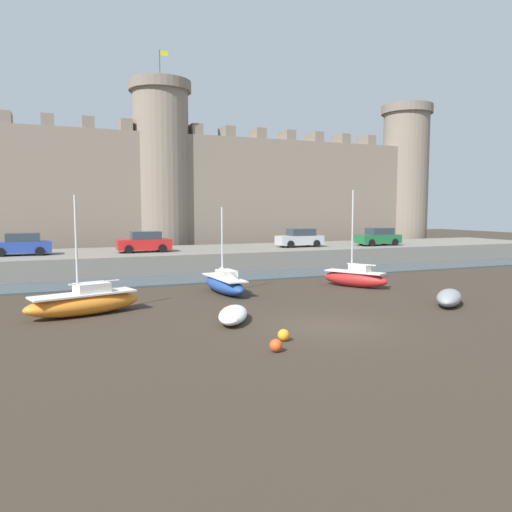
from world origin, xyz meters
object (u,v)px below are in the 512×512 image
(rowboat_foreground_centre, at_px, (449,297))
(mooring_buoy_off_centre, at_px, (284,335))
(rowboat_foreground_right, at_px, (233,314))
(sailboat_foreground_left, at_px, (224,284))
(car_quay_west, at_px, (22,245))
(car_quay_east, at_px, (144,242))
(sailboat_midflat_centre, at_px, (355,277))
(car_quay_centre_west, at_px, (378,237))
(sailboat_near_channel_right, at_px, (84,302))
(mooring_buoy_near_shore, at_px, (276,345))
(car_quay_centre_east, at_px, (300,238))

(rowboat_foreground_centre, relative_size, mooring_buoy_off_centre, 7.50)
(rowboat_foreground_right, xyz_separation_m, sailboat_foreground_left, (2.01, 7.06, 0.24))
(rowboat_foreground_right, xyz_separation_m, car_quay_west, (-9.10, 19.92, 1.95))
(car_quay_east, bearing_deg, mooring_buoy_off_centre, -87.48)
(sailboat_midflat_centre, relative_size, mooring_buoy_off_centre, 13.66)
(rowboat_foreground_right, bearing_deg, car_quay_centre_west, 41.31)
(mooring_buoy_off_centre, relative_size, car_quay_west, 0.11)
(car_quay_centre_west, bearing_deg, sailboat_near_channel_right, -151.50)
(rowboat_foreground_centre, bearing_deg, mooring_buoy_near_shore, -160.03)
(rowboat_foreground_centre, xyz_separation_m, rowboat_foreground_right, (-11.35, 0.65, -0.08))
(sailboat_midflat_centre, relative_size, car_quay_west, 1.46)
(rowboat_foreground_centre, distance_m, mooring_buoy_near_shore, 12.29)
(rowboat_foreground_right, relative_size, car_quay_west, 0.83)
(rowboat_foreground_centre, relative_size, car_quay_centre_east, 0.80)
(rowboat_foreground_centre, height_order, car_quay_west, car_quay_west)
(sailboat_near_channel_right, distance_m, car_quay_centre_west, 30.55)
(car_quay_centre_west, distance_m, car_quay_west, 30.13)
(rowboat_foreground_right, height_order, sailboat_midflat_centre, sailboat_midflat_centre)
(car_quay_east, bearing_deg, car_quay_centre_east, 0.86)
(rowboat_foreground_right, bearing_deg, mooring_buoy_off_centre, -79.99)
(car_quay_centre_west, bearing_deg, car_quay_centre_east, 171.76)
(rowboat_foreground_centre, bearing_deg, sailboat_near_channel_right, 165.18)
(sailboat_midflat_centre, xyz_separation_m, mooring_buoy_near_shore, (-10.55, -11.11, -0.37))
(mooring_buoy_near_shore, relative_size, car_quay_west, 0.11)
(sailboat_foreground_left, xyz_separation_m, car_quay_centre_east, (11.38, 12.49, 1.71))
(rowboat_foreground_right, relative_size, sailboat_foreground_left, 0.67)
(rowboat_foreground_right, height_order, car_quay_east, car_quay_east)
(rowboat_foreground_centre, bearing_deg, rowboat_foreground_right, 176.72)
(sailboat_near_channel_right, xyz_separation_m, sailboat_foreground_left, (7.82, 3.17, -0.03))
(car_quay_west, bearing_deg, sailboat_foreground_left, -49.19)
(sailboat_midflat_centre, distance_m, car_quay_centre_west, 16.27)
(rowboat_foreground_right, relative_size, mooring_buoy_off_centre, 7.73)
(rowboat_foreground_right, relative_size, car_quay_centre_east, 0.83)
(car_quay_centre_east, bearing_deg, rowboat_foreground_centre, -95.74)
(sailboat_near_channel_right, xyz_separation_m, rowboat_foreground_right, (5.81, -3.89, -0.27))
(rowboat_foreground_right, bearing_deg, car_quay_west, 114.54)
(sailboat_near_channel_right, relative_size, car_quay_centre_east, 1.33)
(rowboat_foreground_centre, bearing_deg, car_quay_centre_west, 63.21)
(rowboat_foreground_right, xyz_separation_m, car_quay_east, (-0.36, 19.35, 1.95))
(car_quay_west, bearing_deg, sailboat_midflat_centre, -35.09)
(sailboat_midflat_centre, distance_m, car_quay_west, 23.83)
(sailboat_foreground_left, distance_m, mooring_buoy_off_centre, 10.83)
(car_quay_centre_west, bearing_deg, sailboat_foreground_left, -149.05)
(sailboat_near_channel_right, distance_m, car_quay_east, 16.47)
(sailboat_foreground_left, distance_m, car_quay_east, 12.63)
(sailboat_near_channel_right, xyz_separation_m, car_quay_west, (-3.28, 16.03, 1.69))
(sailboat_midflat_centre, xyz_separation_m, car_quay_west, (-19.45, 13.66, 1.69))
(car_quay_centre_east, xyz_separation_m, car_quay_east, (-13.75, -0.21, 0.00))
(mooring_buoy_off_centre, xyz_separation_m, car_quay_east, (-1.01, 23.02, 2.06))
(rowboat_foreground_right, height_order, car_quay_centre_east, car_quay_centre_east)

